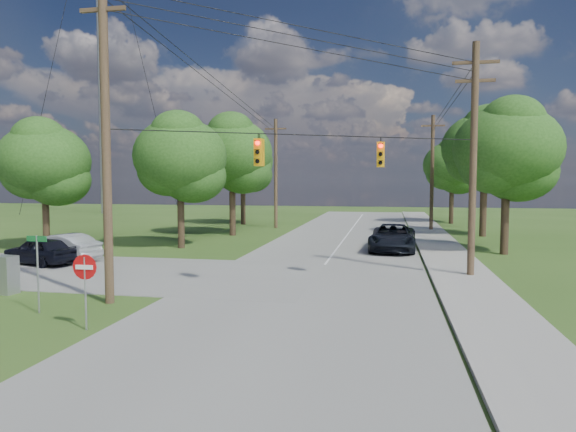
% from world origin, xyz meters
% --- Properties ---
extents(ground, '(140.00, 140.00, 0.00)m').
position_xyz_m(ground, '(0.00, 0.00, 0.00)').
color(ground, '#304F1A').
rests_on(ground, ground).
extents(main_road, '(10.00, 100.00, 0.03)m').
position_xyz_m(main_road, '(2.00, 5.00, 0.01)').
color(main_road, gray).
rests_on(main_road, ground).
extents(sidewalk_east, '(2.60, 100.00, 0.12)m').
position_xyz_m(sidewalk_east, '(8.70, 5.00, 0.06)').
color(sidewalk_east, '#9A9690').
rests_on(sidewalk_east, ground).
extents(pole_sw, '(2.00, 0.32, 12.00)m').
position_xyz_m(pole_sw, '(-4.60, 0.40, 6.23)').
color(pole_sw, brown).
rests_on(pole_sw, ground).
extents(pole_ne, '(2.00, 0.32, 10.50)m').
position_xyz_m(pole_ne, '(8.90, 8.00, 5.47)').
color(pole_ne, brown).
rests_on(pole_ne, ground).
extents(pole_north_e, '(2.00, 0.32, 10.00)m').
position_xyz_m(pole_north_e, '(8.90, 30.00, 5.13)').
color(pole_north_e, brown).
rests_on(pole_north_e, ground).
extents(pole_north_w, '(2.00, 0.32, 10.00)m').
position_xyz_m(pole_north_w, '(-5.00, 30.00, 5.13)').
color(pole_north_w, brown).
rests_on(pole_north_w, ground).
extents(power_lines, '(13.93, 29.62, 4.93)m').
position_xyz_m(power_lines, '(1.50, 11.54, 9.15)').
color(power_lines, black).
rests_on(power_lines, ground).
extents(traffic_signals, '(4.91, 3.27, 1.05)m').
position_xyz_m(traffic_signals, '(2.55, 4.43, 5.50)').
color(traffic_signals, orange).
rests_on(traffic_signals, ground).
extents(radio_mast, '(0.70, 0.70, 45.00)m').
position_xyz_m(radio_mast, '(-32.00, 46.00, 22.50)').
color(radio_mast, gray).
rests_on(radio_mast, ground).
extents(tree_w_near, '(6.00, 6.00, 8.40)m').
position_xyz_m(tree_w_near, '(-8.00, 15.00, 5.92)').
color(tree_w_near, '#452F22').
rests_on(tree_w_near, ground).
extents(tree_w_mid, '(6.40, 6.40, 9.22)m').
position_xyz_m(tree_w_mid, '(-7.00, 23.00, 6.58)').
color(tree_w_mid, '#452F22').
rests_on(tree_w_mid, ground).
extents(tree_w_far, '(6.00, 6.00, 8.73)m').
position_xyz_m(tree_w_far, '(-9.00, 33.00, 6.25)').
color(tree_w_far, '#452F22').
rests_on(tree_w_far, ground).
extents(tree_e_near, '(6.20, 6.20, 8.81)m').
position_xyz_m(tree_e_near, '(12.00, 16.00, 6.25)').
color(tree_e_near, '#452F22').
rests_on(tree_e_near, ground).
extents(tree_e_mid, '(6.60, 6.60, 9.64)m').
position_xyz_m(tree_e_mid, '(12.50, 26.00, 6.91)').
color(tree_e_mid, '#452F22').
rests_on(tree_e_mid, ground).
extents(tree_e_far, '(5.80, 5.80, 8.32)m').
position_xyz_m(tree_e_far, '(11.50, 38.00, 5.92)').
color(tree_e_far, '#452F22').
rests_on(tree_e_far, ground).
extents(tree_cross_n, '(5.60, 5.60, 7.91)m').
position_xyz_m(tree_cross_n, '(-16.00, 12.50, 5.59)').
color(tree_cross_n, '#452F22').
rests_on(tree_cross_n, ground).
extents(car_cross_dark, '(4.54, 2.81, 1.44)m').
position_xyz_m(car_cross_dark, '(-12.54, 7.23, 0.75)').
color(car_cross_dark, black).
rests_on(car_cross_dark, cross_road).
extents(car_cross_silver, '(4.75, 2.55, 1.49)m').
position_xyz_m(car_cross_silver, '(-12.14, 8.46, 0.78)').
color(car_cross_silver, silver).
rests_on(car_cross_silver, cross_road).
extents(car_main_north, '(2.99, 6.04, 1.65)m').
position_xyz_m(car_main_north, '(5.50, 16.14, 0.85)').
color(car_main_north, black).
rests_on(car_main_north, main_road).
extents(control_cabinet, '(0.90, 0.72, 1.48)m').
position_xyz_m(control_cabinet, '(-9.36, 1.00, 0.74)').
color(control_cabinet, gray).
rests_on(control_cabinet, ground).
extents(do_not_enter_sign, '(0.75, 0.08, 2.25)m').
position_xyz_m(do_not_enter_sign, '(-3.50, -2.79, 1.65)').
color(do_not_enter_sign, gray).
rests_on(do_not_enter_sign, ground).
extents(street_name_sign, '(0.78, 0.09, 2.59)m').
position_xyz_m(street_name_sign, '(-6.15, -1.34, 1.65)').
color(street_name_sign, gray).
rests_on(street_name_sign, ground).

